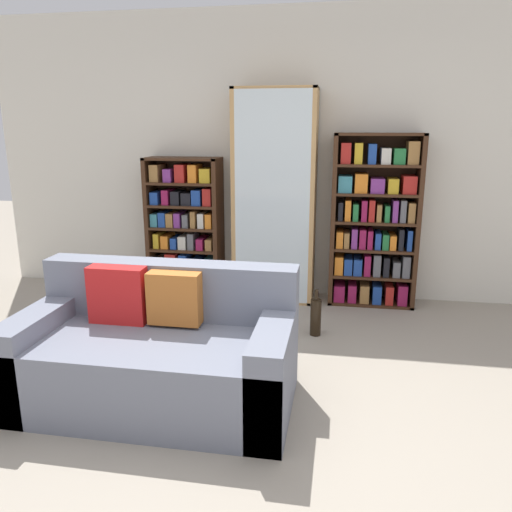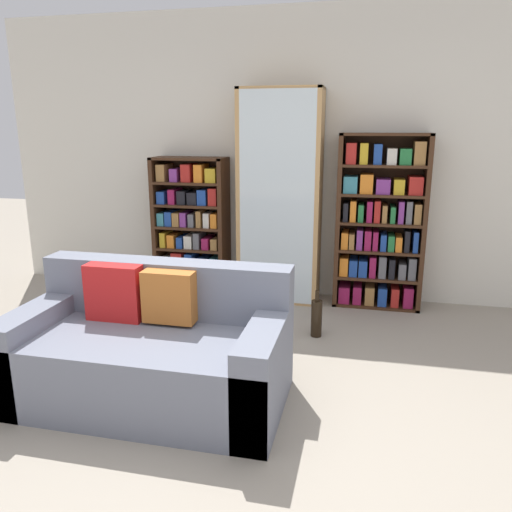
% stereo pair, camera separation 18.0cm
% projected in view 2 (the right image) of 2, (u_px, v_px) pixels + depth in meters
% --- Properties ---
extents(ground_plane, '(16.00, 16.00, 0.00)m').
position_uv_depth(ground_plane, '(220.00, 459.00, 2.54)').
color(ground_plane, gray).
extents(wall_back, '(6.06, 0.06, 2.70)m').
position_uv_depth(wall_back, '(299.00, 158.00, 4.76)').
color(wall_back, silver).
rests_on(wall_back, ground).
extents(couch, '(1.64, 0.84, 0.81)m').
position_uv_depth(couch, '(151.00, 352.00, 3.06)').
color(couch, slate).
rests_on(couch, ground).
extents(bookshelf_left, '(0.72, 0.32, 1.35)m').
position_uv_depth(bookshelf_left, '(191.00, 228.00, 4.96)').
color(bookshelf_left, '#3D2314').
rests_on(bookshelf_left, ground).
extents(display_cabinet, '(0.76, 0.36, 1.98)m').
position_uv_depth(display_cabinet, '(280.00, 198.00, 4.68)').
color(display_cabinet, tan).
rests_on(display_cabinet, ground).
extents(bookshelf_right, '(0.79, 0.32, 1.58)m').
position_uv_depth(bookshelf_right, '(380.00, 225.00, 4.55)').
color(bookshelf_right, '#3D2314').
rests_on(bookshelf_right, ground).
extents(wine_bottle, '(0.09, 0.09, 0.38)m').
position_uv_depth(wine_bottle, '(317.00, 318.00, 3.99)').
color(wine_bottle, black).
rests_on(wine_bottle, ground).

